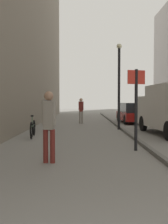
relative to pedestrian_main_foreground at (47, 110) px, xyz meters
The scene contains 10 objects.
ground_plane 2.92m from the pedestrian_main_foreground, 24.60° to the right, with size 80.00×80.00×0.00m, color gray.
kerb_strip 4.32m from the pedestrian_main_foreground, 15.58° to the right, with size 0.16×40.00×0.12m, color #615F5B.
pedestrian_main_foreground is the anchor object (origin of this frame).
pedestrian_mid_block 7.52m from the pedestrian_main_foreground, 81.98° to the right, with size 0.36×0.24×1.84m.
pedestrian_far_crossing 4.70m from the pedestrian_main_foreground, 68.28° to the left, with size 0.35×0.24×1.79m.
parked_car 7.49m from the pedestrian_main_foreground, 42.22° to the left, with size 1.94×4.25×1.45m.
street_sign_post 6.82m from the pedestrian_main_foreground, 57.93° to the right, with size 0.58×0.20×2.60m.
lamp_post 4.26m from the pedestrian_main_foreground, ahead, with size 0.28×0.28×4.76m.
bicycle_leaning 2.79m from the pedestrian_main_foreground, 96.45° to the right, with size 0.21×1.77×0.98m.
cafe_chair_near_window 2.72m from the pedestrian_main_foreground, 96.34° to the left, with size 0.62×0.62×0.94m.
Camera 1 is at (-0.51, -1.03, 1.59)m, focal length 42.17 mm.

